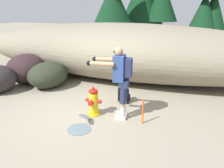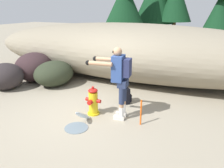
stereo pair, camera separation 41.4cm
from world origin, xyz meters
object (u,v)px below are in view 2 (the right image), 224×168
Objects in this scene: spare_backpack at (125,96)px; survey_stake at (141,113)px; boulder_mid at (6,76)px; utility_worker at (119,75)px; boulder_small at (35,67)px; fire_hydrant at (93,102)px; boulder_large at (54,73)px.

spare_backpack is 1.25m from survey_stake.
boulder_mid is at bearing 150.56° from spare_backpack.
utility_worker reaches higher than boulder_small.
boulder_mid is at bearing -12.08° from utility_worker.
boulder_small is (-3.67, 0.45, 0.30)m from spare_backpack.
fire_hydrant is 1.08m from spare_backpack.
boulder_mid is at bearing 173.67° from fire_hydrant.
boulder_mid is (-3.44, 0.38, 0.10)m from fire_hydrant.
boulder_large is 1.27× the size of boulder_mid.
boulder_mid is at bearing 175.25° from survey_stake.
utility_worker is at bearing -4.02° from boulder_mid.
boulder_large is at bearing 38.19° from boulder_mid.
spare_backpack is at bearing -86.73° from utility_worker.
fire_hydrant is 0.52× the size of boulder_large.
spare_backpack is 3.71m from boulder_small.
fire_hydrant is at bearing 179.71° from survey_stake.
boulder_small is (-3.21, 1.43, 0.18)m from fire_hydrant.
boulder_large is 0.97m from boulder_small.
utility_worker is 2.83× the size of survey_stake.
utility_worker is 3.62× the size of spare_backpack.
survey_stake is at bearing -0.29° from fire_hydrant.
fire_hydrant is 1.23m from survey_stake.
boulder_mid is at bearing -102.23° from boulder_small.
fire_hydrant is 0.99m from utility_worker.
survey_stake is (4.67, -0.39, -0.13)m from boulder_mid.
boulder_small is at bearing 134.86° from spare_backpack.
boulder_mid reaches higher than spare_backpack.
spare_backpack is (0.46, 0.97, -0.11)m from fire_hydrant.
boulder_large is 3.73m from survey_stake.
boulder_small is at bearing 156.01° from fire_hydrant.
spare_backpack is 0.34× the size of boulder_large.
spare_backpack is at bearing -7.06° from boulder_small.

